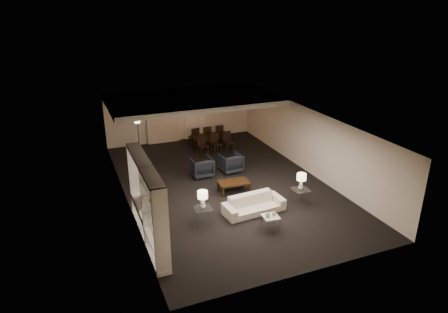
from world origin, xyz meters
name	(u,v)px	position (x,y,z in m)	size (l,w,h in m)	color
floor	(224,184)	(0.00, 0.00, 0.00)	(11.00, 11.00, 0.00)	black
ceiling	(224,119)	(0.00, 0.00, 2.50)	(7.00, 11.00, 0.02)	silver
wall_back	(180,115)	(0.00, 5.50, 1.25)	(7.00, 0.02, 2.50)	beige
wall_front	(311,229)	(0.00, -5.50, 1.25)	(7.00, 0.02, 2.50)	beige
wall_left	(124,167)	(-3.50, 0.00, 1.25)	(0.02, 11.00, 2.50)	beige
wall_right	(308,141)	(3.50, 0.00, 1.25)	(0.02, 11.00, 2.50)	beige
ceiling_soffit	(193,100)	(0.00, 3.50, 2.40)	(7.00, 4.00, 0.20)	silver
curtains	(162,118)	(-0.90, 5.42, 1.20)	(1.50, 0.12, 2.40)	beige
door	(195,117)	(0.70, 5.47, 1.05)	(0.90, 0.05, 2.10)	silver
painting	(222,105)	(2.10, 5.46, 1.55)	(0.95, 0.04, 0.65)	#142D38
media_unit	(147,203)	(-3.31, -2.60, 1.18)	(0.38, 3.40, 2.35)	white
pendant_light	(200,110)	(0.30, 3.50, 1.92)	(0.52, 0.52, 0.24)	#D8591E
sofa	(254,204)	(0.09, -2.28, 0.29)	(1.96, 0.77, 0.57)	beige
coffee_table	(234,187)	(0.09, -0.68, 0.19)	(1.08, 0.63, 0.39)	#311E0D
armchair_left	(202,167)	(-0.51, 1.02, 0.36)	(0.78, 0.80, 0.73)	black
armchair_right	(231,163)	(0.69, 1.02, 0.36)	(0.78, 0.80, 0.73)	black
side_table_left	(203,216)	(-1.61, -2.28, 0.25)	(0.54, 0.54, 0.50)	white
side_table_right	(300,196)	(1.79, -2.28, 0.25)	(0.54, 0.54, 0.50)	white
table_lamp_left	(203,200)	(-1.61, -2.28, 0.78)	(0.31, 0.31, 0.56)	#ECE3C8
table_lamp_right	(301,182)	(1.79, -2.28, 0.78)	(0.31, 0.31, 0.56)	beige
marble_table	(270,223)	(0.09, -3.38, 0.22)	(0.45, 0.45, 0.45)	white
gold_gourd_a	(268,215)	(-0.01, -3.38, 0.52)	(0.14, 0.14, 0.14)	tan
gold_gourd_b	(274,214)	(0.19, -3.38, 0.51)	(0.13, 0.13, 0.13)	tan
television	(142,194)	(-3.28, -1.76, 1.03)	(0.13, 0.99, 0.57)	black
vase_blue	(156,223)	(-3.31, -3.66, 1.14)	(0.16, 0.16, 0.17)	#24499C
vase_amber	(152,199)	(-3.31, -3.37, 1.65)	(0.18, 0.18, 0.18)	#AC8039
floor_speaker	(148,213)	(-3.20, -2.09, 0.57)	(0.12, 0.12, 1.13)	black
dining_table	(211,142)	(0.90, 3.80, 0.30)	(1.69, 0.94, 0.59)	black
chair_nl	(203,145)	(0.30, 3.15, 0.44)	(0.41, 0.41, 0.88)	black
chair_nm	(216,144)	(0.90, 3.15, 0.44)	(0.41, 0.41, 0.88)	black
chair_nr	(229,142)	(1.50, 3.15, 0.44)	(0.41, 0.41, 0.88)	black
chair_fl	(194,136)	(0.30, 4.45, 0.44)	(0.41, 0.41, 0.88)	black
chair_fm	(206,135)	(0.90, 4.45, 0.44)	(0.41, 0.41, 0.88)	black
chair_fr	(218,133)	(1.50, 4.45, 0.44)	(0.41, 0.41, 0.88)	black
floor_lamp	(138,136)	(-2.26, 4.26, 0.83)	(0.24, 0.24, 1.65)	black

